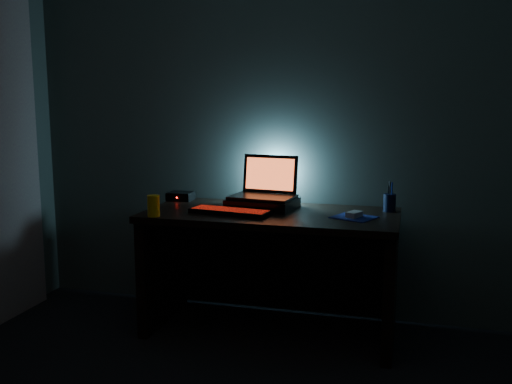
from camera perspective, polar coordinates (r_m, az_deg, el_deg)
room at (r=1.81m, az=-10.76°, el=3.92°), size 3.50×4.00×2.50m
desk at (r=3.51m, az=1.69°, el=-5.98°), size 1.50×0.70×0.75m
curtain at (r=3.95m, az=-24.21°, el=4.60°), size 0.06×0.65×2.30m
riser at (r=3.52m, az=0.66°, el=-1.14°), size 0.43×0.35×0.06m
laptop at (r=3.55m, az=0.97°, el=0.43°), size 0.41×0.33×0.26m
keyboard at (r=3.34m, az=-2.62°, el=-1.97°), size 0.49×0.22×0.03m
mousepad at (r=3.29m, az=9.78°, el=-2.51°), size 0.28×0.27×0.00m
mouse at (r=3.28m, az=9.79°, el=-2.21°), size 0.10×0.12×0.03m
pen_cup at (r=3.50m, az=13.21°, el=-1.06°), size 0.09×0.09×0.11m
juice_glass at (r=3.32m, az=-10.21°, el=-1.37°), size 0.10×0.10×0.12m
router at (r=3.83m, az=-7.55°, el=-0.40°), size 0.16×0.14×0.05m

